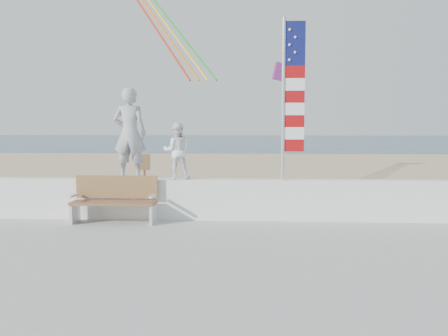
{
  "coord_description": "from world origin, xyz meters",
  "views": [
    {
      "loc": [
        0.76,
        -8.44,
        2.26
      ],
      "look_at": [
        0.2,
        1.8,
        1.35
      ],
      "focal_mm": 38.0,
      "sensor_mm": 36.0,
      "label": 1
    }
  ],
  "objects": [
    {
      "name": "sand",
      "position": [
        0.0,
        9.0,
        0.04
      ],
      "size": [
        90.0,
        40.0,
        0.08
      ],
      "primitive_type": "cube",
      "color": "tan",
      "rests_on": "ground"
    },
    {
      "name": "ground",
      "position": [
        0.0,
        0.0,
        0.0
      ],
      "size": [
        220.0,
        220.0,
        0.0
      ],
      "primitive_type": "plane",
      "color": "#2D465B",
      "rests_on": "ground"
    },
    {
      "name": "child",
      "position": [
        -0.86,
        2.0,
        1.71
      ],
      "size": [
        0.67,
        0.56,
        1.25
      ],
      "primitive_type": "imported",
      "rotation": [
        0.0,
        0.0,
        3.29
      ],
      "color": "white",
      "rests_on": "seawall"
    },
    {
      "name": "parafoil_kite",
      "position": [
        1.92,
        5.89,
        3.8
      ],
      "size": [
        0.99,
        0.41,
        0.66
      ],
      "color": "red",
      "rests_on": "ground"
    },
    {
      "name": "adult",
      "position": [
        -1.92,
        2.0,
        2.09
      ],
      "size": [
        0.75,
        0.51,
        2.03
      ],
      "primitive_type": "imported",
      "rotation": [
        0.0,
        0.0,
        3.11
      ],
      "color": "#A5A6AC",
      "rests_on": "seawall"
    },
    {
      "name": "bench",
      "position": [
        -2.15,
        1.55,
        0.69
      ],
      "size": [
        1.8,
        0.57,
        1.0
      ],
      "color": "brown",
      "rests_on": "boardwalk"
    },
    {
      "name": "sign",
      "position": [
        -1.98,
        3.66,
        0.94
      ],
      "size": [
        0.32,
        0.07,
        1.46
      ],
      "color": "brown",
      "rests_on": "sand"
    },
    {
      "name": "flag",
      "position": [
        1.61,
        2.0,
        2.99
      ],
      "size": [
        0.5,
        0.08,
        3.5
      ],
      "color": "silver",
      "rests_on": "seawall"
    },
    {
      "name": "big_kite",
      "position": [
        -2.6,
        8.39,
        6.37
      ],
      "size": [
        4.03,
        3.58,
        5.04
      ],
      "color": "red",
      "rests_on": "ground"
    },
    {
      "name": "seawall",
      "position": [
        0.0,
        2.0,
        0.63
      ],
      "size": [
        30.0,
        0.35,
        0.9
      ],
      "primitive_type": "cube",
      "color": "white",
      "rests_on": "boardwalk"
    }
  ]
}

